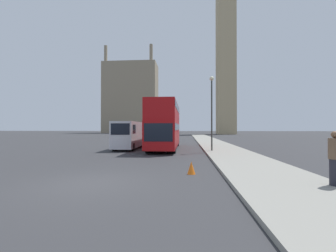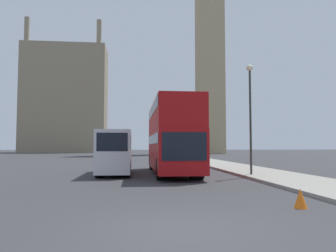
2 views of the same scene
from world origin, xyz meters
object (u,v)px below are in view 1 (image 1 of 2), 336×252
object	(u,v)px
red_double_decker_bus	(165,124)
pedestrian	(335,158)
parked_sedan	(153,135)
clock_tower	(226,19)
white_van	(129,134)
street_lamp	(212,102)

from	to	relation	value
red_double_decker_bus	pedestrian	world-z (taller)	red_double_decker_bus
parked_sedan	pedestrian	bearing A→B (deg)	-71.73
clock_tower	parked_sedan	world-z (taller)	clock_tower
clock_tower	parked_sedan	bearing A→B (deg)	-119.20
white_van	street_lamp	world-z (taller)	street_lamp
pedestrian	parked_sedan	bearing A→B (deg)	108.27
pedestrian	parked_sedan	xyz separation A→B (m)	(-11.01, 33.34, -0.37)
clock_tower	parked_sedan	size ratio (longest dim) A/B	17.80
red_double_decker_bus	pedestrian	size ratio (longest dim) A/B	5.96
white_van	parked_sedan	size ratio (longest dim) A/B	1.43
red_double_decker_bus	street_lamp	xyz separation A→B (m)	(4.18, -2.67, 1.76)
pedestrian	street_lamp	bearing A→B (deg)	103.66
clock_tower	white_van	bearing A→B (deg)	-109.01
red_double_decker_bus	parked_sedan	bearing A→B (deg)	101.90
clock_tower	pedestrian	xyz separation A→B (m)	(-8.26, -67.82, -37.41)
pedestrian	clock_tower	bearing A→B (deg)	83.06
parked_sedan	street_lamp	bearing A→B (deg)	-69.46
red_double_decker_bus	white_van	size ratio (longest dim) A/B	1.76
white_van	street_lamp	distance (m)	8.51
clock_tower	street_lamp	size ratio (longest dim) A/B	12.08
pedestrian	street_lamp	size ratio (longest dim) A/B	0.29
clock_tower	white_van	world-z (taller)	clock_tower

